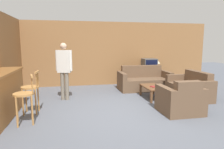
{
  "coord_description": "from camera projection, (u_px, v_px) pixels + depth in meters",
  "views": [
    {
      "loc": [
        -1.17,
        -4.6,
        1.69
      ],
      "look_at": [
        -0.08,
        0.83,
        0.85
      ],
      "focal_mm": 32.0,
      "sensor_mm": 36.0,
      "label": 1
    }
  ],
  "objects": [
    {
      "name": "table_lamp",
      "position": [
        157.0,
        62.0,
        8.46
      ],
      "size": [
        0.29,
        0.29,
        0.43
      ],
      "color": "brown",
      "rests_on": "tv_unit"
    },
    {
      "name": "wall_back",
      "position": [
        101.0,
        54.0,
        8.25
      ],
      "size": [
        9.4,
        0.08,
        2.6
      ],
      "color": "olive",
      "rests_on": "ground_plane"
    },
    {
      "name": "tv",
      "position": [
        149.0,
        64.0,
        8.41
      ],
      "size": [
        0.56,
        0.49,
        0.45
      ],
      "color": "#4C4C4C",
      "rests_on": "tv_unit"
    },
    {
      "name": "coffee_table",
      "position": [
        153.0,
        88.0,
        6.25
      ],
      "size": [
        0.54,
        1.01,
        0.39
      ],
      "color": "brown",
      "rests_on": "ground_plane"
    },
    {
      "name": "bar_chair_mid",
      "position": [
        31.0,
        90.0,
        4.86
      ],
      "size": [
        0.44,
        0.44,
        1.05
      ],
      "color": "#B77F42",
      "rests_on": "ground_plane"
    },
    {
      "name": "couch_far",
      "position": [
        144.0,
        81.0,
        7.51
      ],
      "size": [
        1.89,
        0.93,
        0.88
      ],
      "color": "brown",
      "rests_on": "ground_plane"
    },
    {
      "name": "book_on_table",
      "position": [
        153.0,
        87.0,
        6.16
      ],
      "size": [
        0.2,
        0.21,
        0.02
      ],
      "color": "maroon",
      "rests_on": "coffee_table"
    },
    {
      "name": "loveseat_right",
      "position": [
        190.0,
        88.0,
        6.31
      ],
      "size": [
        0.85,
        1.49,
        0.84
      ],
      "color": "brown",
      "rests_on": "ground_plane"
    },
    {
      "name": "ground_plane",
      "position": [
        122.0,
        113.0,
        4.94
      ],
      "size": [
        24.0,
        24.0,
        0.0
      ],
      "primitive_type": "plane",
      "color": "#565B66"
    },
    {
      "name": "armchair_near",
      "position": [
        181.0,
        101.0,
        4.91
      ],
      "size": [
        0.95,
        0.88,
        0.86
      ],
      "color": "brown",
      "rests_on": "ground_plane"
    },
    {
      "name": "person_by_window",
      "position": [
        64.0,
        68.0,
        5.99
      ],
      "size": [
        0.49,
        0.26,
        1.73
      ],
      "color": "#756B5B",
      "rests_on": "ground_plane"
    },
    {
      "name": "bar_chair_near",
      "position": [
        25.0,
        97.0,
        4.2
      ],
      "size": [
        0.5,
        0.5,
        1.05
      ],
      "color": "#B77F42",
      "rests_on": "ground_plane"
    },
    {
      "name": "tv_unit",
      "position": [
        149.0,
        77.0,
        8.49
      ],
      "size": [
        0.99,
        0.48,
        0.64
      ],
      "color": "#513823",
      "rests_on": "ground_plane"
    }
  ]
}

